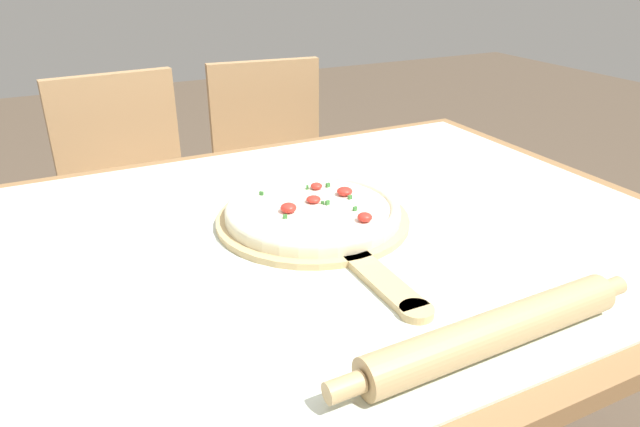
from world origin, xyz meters
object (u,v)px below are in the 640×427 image
at_px(rolling_pin, 493,332).
at_px(chair_right, 274,175).
at_px(pizza_peel, 318,223).
at_px(chair_left, 132,200).
at_px(pizza, 313,210).

relative_size(rolling_pin, chair_right, 0.54).
xyz_separation_m(pizza_peel, chair_right, (0.26, 0.88, -0.25)).
distance_m(pizza_peel, chair_left, 0.94).
height_order(pizza_peel, chair_right, chair_right).
bearing_deg(pizza_peel, rolling_pin, -84.20).
height_order(pizza_peel, chair_left, chair_left).
bearing_deg(pizza_peel, chair_left, 103.73).
height_order(rolling_pin, chair_right, chair_right).
bearing_deg(rolling_pin, pizza, 95.49).
bearing_deg(chair_right, pizza, -100.72).
relative_size(pizza, chair_right, 0.37).
bearing_deg(rolling_pin, chair_left, 101.23).
bearing_deg(chair_right, rolling_pin, -93.39).
distance_m(pizza_peel, chair_right, 0.95).
bearing_deg(chair_left, pizza, -80.85).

